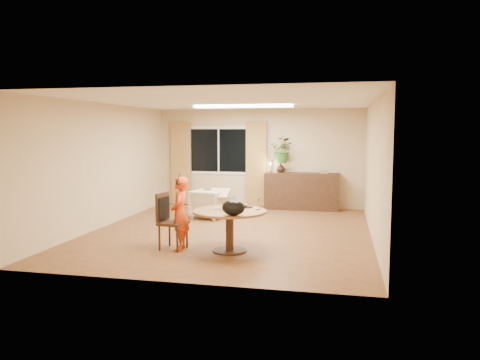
# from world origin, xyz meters

# --- Properties ---
(floor) EXTENTS (6.50, 6.50, 0.00)m
(floor) POSITION_xyz_m (0.00, 0.00, 0.00)
(floor) COLOR brown
(floor) RESTS_ON ground
(ceiling) EXTENTS (6.50, 6.50, 0.00)m
(ceiling) POSITION_xyz_m (0.00, 0.00, 2.60)
(ceiling) COLOR white
(ceiling) RESTS_ON wall_back
(wall_back) EXTENTS (5.50, 0.00, 5.50)m
(wall_back) POSITION_xyz_m (0.00, 3.25, 1.30)
(wall_back) COLOR #D1B388
(wall_back) RESTS_ON floor
(wall_left) EXTENTS (0.00, 6.50, 6.50)m
(wall_left) POSITION_xyz_m (-2.75, 0.00, 1.30)
(wall_left) COLOR #D1B388
(wall_left) RESTS_ON floor
(wall_right) EXTENTS (0.00, 6.50, 6.50)m
(wall_right) POSITION_xyz_m (2.75, 0.00, 1.30)
(wall_right) COLOR #D1B388
(wall_right) RESTS_ON floor
(window) EXTENTS (1.70, 0.03, 1.30)m
(window) POSITION_xyz_m (-1.10, 3.23, 1.50)
(window) COLOR white
(window) RESTS_ON wall_back
(curtain_left) EXTENTS (0.55, 0.08, 2.25)m
(curtain_left) POSITION_xyz_m (-2.15, 3.15, 1.15)
(curtain_left) COLOR olive
(curtain_left) RESTS_ON wall_back
(curtain_right) EXTENTS (0.55, 0.08, 2.25)m
(curtain_right) POSITION_xyz_m (-0.05, 3.15, 1.15)
(curtain_right) COLOR olive
(curtain_right) RESTS_ON wall_back
(ceiling_panel) EXTENTS (2.20, 0.35, 0.05)m
(ceiling_panel) POSITION_xyz_m (0.00, 1.20, 2.57)
(ceiling_panel) COLOR white
(ceiling_panel) RESTS_ON ceiling
(dining_table) EXTENTS (1.24, 1.24, 0.70)m
(dining_table) POSITION_xyz_m (0.35, -1.52, 0.55)
(dining_table) COLOR brown
(dining_table) RESTS_ON floor
(dining_chair) EXTENTS (0.53, 0.49, 0.97)m
(dining_chair) POSITION_xyz_m (-0.64, -1.57, 0.48)
(dining_chair) COLOR black
(dining_chair) RESTS_ON floor
(child) EXTENTS (0.50, 0.38, 1.25)m
(child) POSITION_xyz_m (-0.51, -1.58, 0.63)
(child) COLOR red
(child) RESTS_ON floor
(laptop) EXTENTS (0.42, 0.35, 0.24)m
(laptop) POSITION_xyz_m (0.26, -1.47, 0.82)
(laptop) COLOR #B7B7BC
(laptop) RESTS_ON dining_table
(tumbler) EXTENTS (0.08, 0.08, 0.10)m
(tumbler) POSITION_xyz_m (0.45, -1.24, 0.76)
(tumbler) COLOR white
(tumbler) RESTS_ON dining_table
(wine_glass) EXTENTS (0.08, 0.08, 0.21)m
(wine_glass) POSITION_xyz_m (0.80, -1.36, 0.81)
(wine_glass) COLOR white
(wine_glass) RESTS_ON dining_table
(pot_lid) EXTENTS (0.27, 0.27, 0.04)m
(pot_lid) POSITION_xyz_m (0.56, -1.17, 0.72)
(pot_lid) COLOR white
(pot_lid) RESTS_ON dining_table
(handbag) EXTENTS (0.40, 0.26, 0.25)m
(handbag) POSITION_xyz_m (0.52, -1.99, 0.83)
(handbag) COLOR black
(handbag) RESTS_ON dining_table
(armchair) EXTENTS (0.84, 0.86, 0.67)m
(armchair) POSITION_xyz_m (-0.84, 1.36, 0.34)
(armchair) COLOR beige
(armchair) RESTS_ON floor
(throw) EXTENTS (0.47, 0.57, 0.03)m
(throw) POSITION_xyz_m (-0.57, 1.28, 0.69)
(throw) COLOR beige
(throw) RESTS_ON armchair
(sideboard) EXTENTS (1.90, 0.46, 0.95)m
(sideboard) POSITION_xyz_m (1.17, 3.01, 0.48)
(sideboard) COLOR black
(sideboard) RESTS_ON floor
(vase) EXTENTS (0.30, 0.30, 0.25)m
(vase) POSITION_xyz_m (0.62, 3.01, 1.07)
(vase) COLOR black
(vase) RESTS_ON sideboard
(bouquet) EXTENTS (0.71, 0.65, 0.66)m
(bouquet) POSITION_xyz_m (0.66, 3.01, 1.53)
(bouquet) COLOR #356526
(bouquet) RESTS_ON vase
(book_stack) EXTENTS (0.25, 0.21, 0.09)m
(book_stack) POSITION_xyz_m (1.74, 3.01, 0.99)
(book_stack) COLOR #906E49
(book_stack) RESTS_ON sideboard
(desk_lamp) EXTENTS (0.14, 0.14, 0.33)m
(desk_lamp) POSITION_xyz_m (0.36, 2.96, 1.11)
(desk_lamp) COLOR black
(desk_lamp) RESTS_ON sideboard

